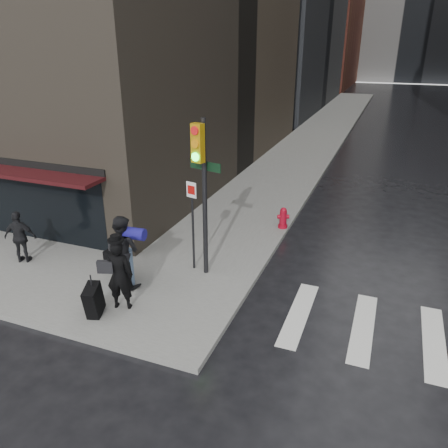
{
  "coord_description": "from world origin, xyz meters",
  "views": [
    {
      "loc": [
        5.13,
        -8.54,
        6.52
      ],
      "look_at": [
        0.65,
        2.98,
        1.3
      ],
      "focal_mm": 35.0,
      "sensor_mm": 36.0,
      "label": 1
    }
  ],
  "objects_px": {
    "man_overcoat": "(114,279)",
    "fire_hydrant": "(283,219)",
    "man_jeans": "(123,251)",
    "man_greycoat": "(20,237)",
    "traffic_light": "(201,178)"
  },
  "relations": [
    {
      "from": "man_jeans",
      "to": "fire_hydrant",
      "type": "bearing_deg",
      "value": -112.95
    },
    {
      "from": "man_greycoat",
      "to": "man_overcoat",
      "type": "bearing_deg",
      "value": 144.5
    },
    {
      "from": "man_overcoat",
      "to": "traffic_light",
      "type": "bearing_deg",
      "value": -134.61
    },
    {
      "from": "man_jeans",
      "to": "fire_hydrant",
      "type": "distance_m",
      "value": 6.41
    },
    {
      "from": "fire_hydrant",
      "to": "traffic_light",
      "type": "bearing_deg",
      "value": -108.03
    },
    {
      "from": "man_jeans",
      "to": "man_greycoat",
      "type": "bearing_deg",
      "value": 6.21
    },
    {
      "from": "man_jeans",
      "to": "traffic_light",
      "type": "distance_m",
      "value": 2.93
    },
    {
      "from": "man_overcoat",
      "to": "man_jeans",
      "type": "relative_size",
      "value": 1.0
    },
    {
      "from": "man_overcoat",
      "to": "man_greycoat",
      "type": "distance_m",
      "value": 4.33
    },
    {
      "from": "man_greycoat",
      "to": "fire_hydrant",
      "type": "xyz_separation_m",
      "value": [
        6.84,
        5.51,
        -0.48
      ]
    },
    {
      "from": "man_overcoat",
      "to": "man_jeans",
      "type": "xyz_separation_m",
      "value": [
        -0.48,
        1.14,
        0.17
      ]
    },
    {
      "from": "man_jeans",
      "to": "traffic_light",
      "type": "bearing_deg",
      "value": -136.21
    },
    {
      "from": "man_overcoat",
      "to": "fire_hydrant",
      "type": "bearing_deg",
      "value": -128.72
    },
    {
      "from": "man_overcoat",
      "to": "man_greycoat",
      "type": "relative_size",
      "value": 1.25
    },
    {
      "from": "man_greycoat",
      "to": "traffic_light",
      "type": "bearing_deg",
      "value": 173.74
    }
  ]
}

